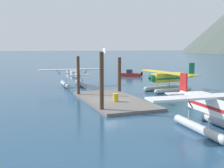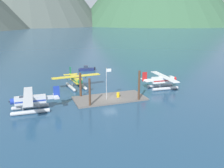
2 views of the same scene
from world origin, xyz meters
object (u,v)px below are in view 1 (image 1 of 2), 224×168
object	(u,v)px
fuel_drum	(116,97)
seaplane_white_stbd_fwd	(214,110)
seaplane_silver_port_aft	(73,76)
flagpole	(103,66)
seaplane_yellow_bow_left	(168,80)
boat_red_open_west	(130,74)

from	to	relation	value
fuel_drum	seaplane_white_stbd_fwd	bearing A→B (deg)	15.12
seaplane_silver_port_aft	seaplane_white_stbd_fwd	bearing A→B (deg)	8.82
flagpole	seaplane_silver_port_aft	size ratio (longest dim) A/B	0.56
seaplane_white_stbd_fwd	seaplane_silver_port_aft	size ratio (longest dim) A/B	1.00
seaplane_yellow_bow_left	seaplane_silver_port_aft	xyz separation A→B (m)	(-9.78, -11.13, 0.00)
seaplane_silver_port_aft	boat_red_open_west	world-z (taller)	seaplane_silver_port_aft
seaplane_white_stbd_fwd	seaplane_silver_port_aft	xyz separation A→B (m)	(-26.92, -4.18, 0.00)
fuel_drum	boat_red_open_west	xyz separation A→B (m)	(-25.94, 13.55, -0.25)
boat_red_open_west	fuel_drum	bearing A→B (deg)	-27.58
flagpole	seaplane_silver_port_aft	world-z (taller)	flagpole
flagpole	seaplane_yellow_bow_left	world-z (taller)	flagpole
fuel_drum	seaplane_white_stbd_fwd	distance (m)	11.82
seaplane_white_stbd_fwd	boat_red_open_west	xyz separation A→B (m)	(-37.32, 10.47, -1.09)
flagpole	seaplane_yellow_bow_left	xyz separation A→B (m)	(-3.40, 10.62, -2.36)
seaplane_white_stbd_fwd	seaplane_silver_port_aft	distance (m)	27.24
seaplane_yellow_bow_left	seaplane_silver_port_aft	world-z (taller)	same
seaplane_yellow_bow_left	fuel_drum	bearing A→B (deg)	-60.16
seaplane_yellow_bow_left	seaplane_white_stbd_fwd	distance (m)	18.49
seaplane_white_stbd_fwd	flagpole	bearing A→B (deg)	-165.06
flagpole	fuel_drum	size ratio (longest dim) A/B	6.62
flagpole	seaplane_silver_port_aft	xyz separation A→B (m)	(-13.18, -0.51, -2.36)
seaplane_silver_port_aft	flagpole	bearing A→B (deg)	2.22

